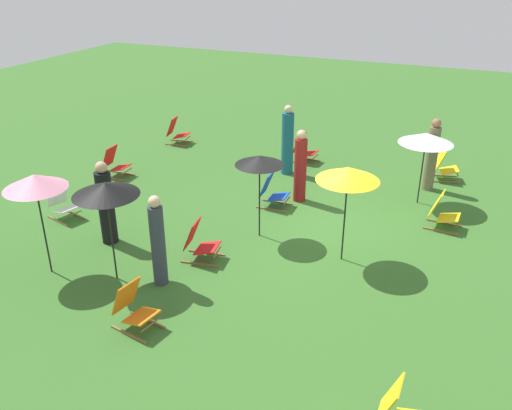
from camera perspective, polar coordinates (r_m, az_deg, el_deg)
name	(u,v)px	position (r m, az deg, el deg)	size (l,w,h in m)	color
ground_plane	(307,236)	(11.61, 5.45, -3.25)	(40.00, 40.00, 0.00)	#386B28
deckchair_1	(200,242)	(10.60, -5.97, -3.96)	(0.59, 0.83, 0.83)	olive
deckchair_2	(115,163)	(14.92, -14.66, 4.28)	(0.51, 0.78, 0.83)	olive
deckchair_3	(63,203)	(12.91, -19.75, 0.19)	(0.66, 0.86, 0.83)	olive
deckchair_4	(444,166)	(15.07, 19.22, 3.88)	(0.67, 0.86, 0.83)	olive
deckchair_5	(134,308)	(8.97, -12.78, -10.57)	(0.60, 0.83, 0.83)	olive
deckchair_6	(272,192)	(12.71, 1.75, 1.38)	(0.52, 0.79, 0.83)	olive
deckchair_7	(304,149)	(15.53, 5.08, 5.87)	(0.54, 0.80, 0.83)	olive
deckchair_9	(177,132)	(17.18, -8.36, 7.63)	(0.59, 0.83, 0.83)	olive
deckchair_10	(442,212)	(12.41, 19.07, -0.72)	(0.51, 0.78, 0.83)	olive
umbrella_0	(260,160)	(10.85, 0.38, 4.73)	(1.00, 1.00, 1.82)	black
umbrella_1	(426,138)	(13.04, 17.54, 6.73)	(1.25, 1.25, 1.75)	black
umbrella_2	(35,182)	(10.24, -22.34, 2.28)	(1.12, 1.12, 1.99)	black
umbrella_3	(106,189)	(9.63, -15.61, 1.59)	(1.17, 1.17, 1.93)	black
umbrella_4	(348,174)	(10.05, 9.70, 3.25)	(1.19, 1.19, 1.95)	black
person_0	(288,142)	(14.51, 3.35, 6.69)	(0.45, 0.45, 1.89)	#195972
person_1	(432,156)	(14.16, 18.07, 4.96)	(0.35, 0.35, 1.85)	#72664C
person_2	(106,205)	(11.37, -15.56, 0.01)	(0.46, 0.46, 1.78)	black
person_3	(158,242)	(9.74, -10.32, -3.89)	(0.33, 0.33, 1.75)	#333847
person_4	(300,167)	(12.88, 4.70, 3.97)	(0.37, 0.37, 1.78)	maroon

